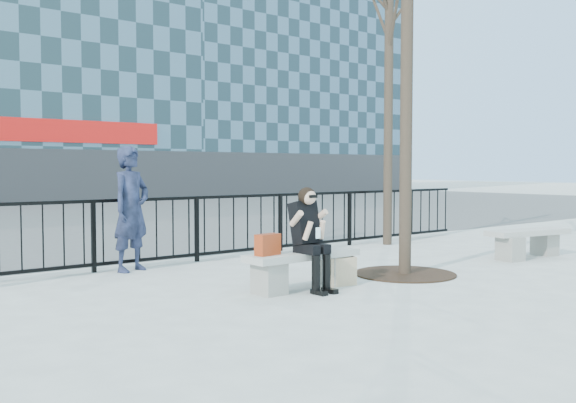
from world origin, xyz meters
TOP-DOWN VIEW (x-y plane):
  - ground at (0.00, 0.00)m, footprint 120.00×120.00m
  - railing at (0.00, 3.00)m, footprint 14.00×0.06m
  - building_right at (20.00, 27.00)m, footprint 16.20×10.20m
  - tree_grate at (1.90, -0.10)m, footprint 1.50×1.50m
  - bench_main at (0.00, 0.00)m, footprint 1.65×0.46m
  - bench_second at (4.96, -0.28)m, footprint 1.68×0.47m
  - seated_woman at (0.00, -0.16)m, footprint 0.50×0.64m
  - handbag at (-0.56, 0.02)m, footprint 0.34×0.19m
  - shopping_bag at (0.56, -0.15)m, footprint 0.43×0.23m
  - standing_man at (-1.10, 2.76)m, footprint 0.82×0.69m

SIDE VIEW (x-z plane):
  - ground at x=0.00m, z-range 0.00..0.00m
  - tree_grate at x=1.90m, z-range 0.00..0.02m
  - shopping_bag at x=0.56m, z-range 0.00..0.38m
  - bench_main at x=0.00m, z-range 0.06..0.55m
  - bench_second at x=4.96m, z-range 0.06..0.56m
  - railing at x=0.00m, z-range 0.00..1.11m
  - handbag at x=-0.56m, z-range 0.49..0.76m
  - seated_woman at x=0.00m, z-range 0.00..1.34m
  - standing_man at x=-1.10m, z-range 0.00..1.91m
  - building_right at x=20.00m, z-range 0.00..20.60m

